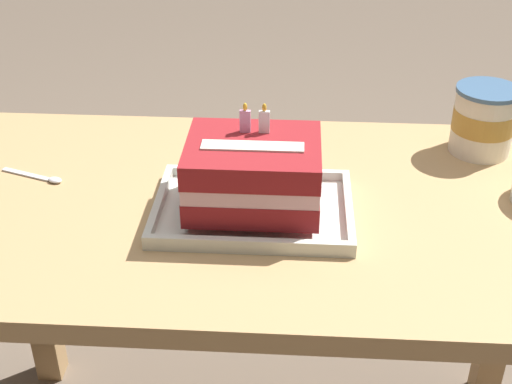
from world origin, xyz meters
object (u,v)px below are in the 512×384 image
Objects in this scene: foil_tray at (253,210)px; ice_cream_tub at (484,120)px; birthday_cake at (253,173)px; serving_spoon_near_tray at (42,177)px.

ice_cream_tub is (0.41, 0.25, 0.06)m from foil_tray.
ice_cream_tub is at bearing 30.83° from birthday_cake.
foil_tray is 1.53× the size of birthday_cake.
foil_tray is 0.48m from ice_cream_tub.
serving_spoon_near_tray is at bearing -168.79° from ice_cream_tub.
ice_cream_tub is at bearing 11.21° from serving_spoon_near_tray.
foil_tray is 0.39m from serving_spoon_near_tray.
serving_spoon_near_tray is at bearing 166.81° from foil_tray.
serving_spoon_near_tray is (-0.79, -0.16, -0.06)m from ice_cream_tub.
serving_spoon_near_tray is at bearing 166.82° from birthday_cake.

